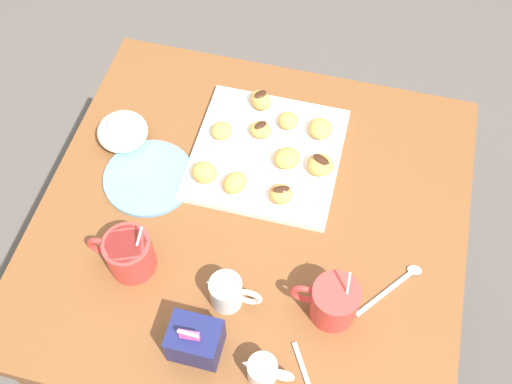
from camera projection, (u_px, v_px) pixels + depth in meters
ground_plane at (253, 336)px, 1.86m from camera, size 8.00×8.00×0.00m
dining_table at (252, 249)px, 1.35m from camera, size 0.86×0.82×0.74m
pastry_plate_square at (267, 154)px, 1.30m from camera, size 0.31×0.31×0.02m
coffee_mug_red_left at (333, 301)px, 1.08m from camera, size 0.12×0.09×0.13m
coffee_mug_red_right at (128, 253)px, 1.13m from camera, size 0.13×0.09×0.13m
cream_pitcher_white at (229, 292)px, 1.10m from camera, size 0.10×0.06×0.07m
sugar_caddy at (195, 340)px, 1.05m from camera, size 0.09×0.07×0.11m
ice_cream_bowl at (122, 130)px, 1.30m from camera, size 0.11×0.11×0.08m
chocolate_sauce_pitcher at (263, 370)px, 1.03m from camera, size 0.09×0.05×0.06m
saucer_sky_left at (149, 178)px, 1.27m from camera, size 0.19×0.19×0.01m
loose_spoon_near_saucer at (396, 284)px, 1.15m from camera, size 0.11×0.13×0.01m
beignet_0 at (281, 194)px, 1.22m from camera, size 0.05×0.05×0.03m
chocolate_drizzle_0 at (281, 189)px, 1.20m from camera, size 0.04×0.03×0.00m
beignet_1 at (287, 158)px, 1.26m from camera, size 0.07×0.07×0.04m
beignet_2 at (288, 120)px, 1.32m from camera, size 0.06×0.06×0.03m
beignet_3 at (235, 183)px, 1.23m from camera, size 0.07×0.07×0.04m
beignet_4 at (261, 130)px, 1.30m from camera, size 0.06×0.05×0.03m
chocolate_drizzle_4 at (261, 125)px, 1.29m from camera, size 0.03×0.03×0.00m
beignet_5 at (261, 100)px, 1.34m from camera, size 0.07×0.07×0.04m
chocolate_drizzle_5 at (261, 94)px, 1.33m from camera, size 0.03×0.03×0.00m
beignet_6 at (222, 131)px, 1.30m from camera, size 0.06×0.06×0.03m
beignet_7 at (320, 165)px, 1.25m from camera, size 0.05×0.05×0.04m
chocolate_drizzle_7 at (321, 159)px, 1.24m from camera, size 0.04×0.03×0.00m
beignet_8 at (320, 128)px, 1.31m from camera, size 0.06×0.06×0.03m
beignet_9 at (204, 172)px, 1.24m from camera, size 0.06×0.06×0.04m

